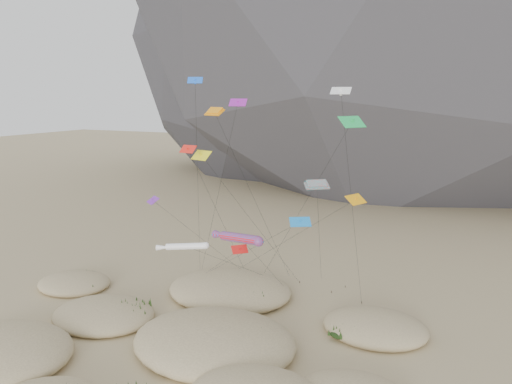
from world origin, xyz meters
TOP-DOWN VIEW (x-y plane):
  - ground at (0.00, 0.00)m, footprint 500.00×500.00m
  - dunes at (-2.33, 3.33)m, footprint 50.77×39.95m
  - dune_grass at (-0.44, 4.32)m, footprint 44.38×26.66m
  - kite_stakes at (1.10, 23.22)m, footprint 22.99×4.81m
  - rainbow_tube_kite at (2.46, 7.41)m, footprint 7.02×15.24m
  - white_tube_kite at (-4.19, 7.32)m, footprint 7.74×17.80m
  - orange_parafoil at (-2.55, 11.93)m, footprint 4.88×15.72m
  - multi_parafoil at (10.21, 9.24)m, footprint 6.08×19.37m
  - delta_kites at (2.84, 12.32)m, footprint 27.31×19.26m

SIDE VIEW (x-z plane):
  - ground at x=0.00m, z-range 0.00..0.00m
  - kite_stakes at x=1.10m, z-range 0.00..0.30m
  - dunes at x=-2.33m, z-range -1.15..2.58m
  - dune_grass at x=-0.44m, z-range 0.06..1.62m
  - white_tube_kite at x=-4.19m, z-range 4.25..13.96m
  - rainbow_tube_kite at x=2.46m, z-range 5.03..16.72m
  - multi_parafoil at x=10.21m, z-range 7.96..25.22m
  - delta_kites at x=2.84m, z-range 4.61..31.92m
  - orange_parafoil at x=-2.55m, z-range 11.26..35.35m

